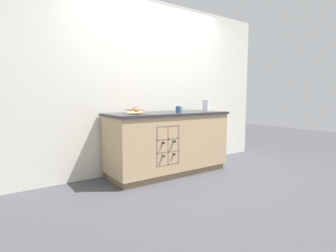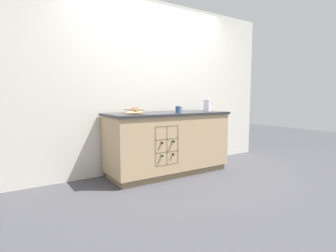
{
  "view_description": "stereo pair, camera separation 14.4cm",
  "coord_description": "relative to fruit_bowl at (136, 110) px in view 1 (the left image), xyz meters",
  "views": [
    {
      "loc": [
        -2.16,
        -3.06,
        1.09
      ],
      "look_at": [
        0.0,
        0.0,
        0.69
      ],
      "focal_mm": 28.0,
      "sensor_mm": 36.0,
      "label": 1
    },
    {
      "loc": [
        -2.04,
        -3.14,
        1.09
      ],
      "look_at": [
        0.0,
        0.0,
        0.69
      ],
      "focal_mm": 28.0,
      "sensor_mm": 36.0,
      "label": 2
    }
  ],
  "objects": [
    {
      "name": "ground_plane",
      "position": [
        0.53,
        0.02,
        -0.93
      ],
      "size": [
        14.0,
        14.0,
        0.0
      ],
      "primitive_type": "plane",
      "color": "#424247"
    },
    {
      "name": "back_wall",
      "position": [
        0.53,
        0.42,
        0.34
      ],
      "size": [
        4.4,
        0.06,
        2.55
      ],
      "primitive_type": "cube",
      "color": "silver",
      "rests_on": "ground_plane"
    },
    {
      "name": "kitchen_island",
      "position": [
        0.53,
        0.02,
        -0.48
      ],
      "size": [
        1.79,
        0.71,
        0.89
      ],
      "color": "#8B7354",
      "rests_on": "ground_plane"
    },
    {
      "name": "fruit_bowl",
      "position": [
        0.0,
        0.0,
        0.0
      ],
      "size": [
        0.28,
        0.28,
        0.09
      ],
      "color": "tan",
      "rests_on": "kitchen_island"
    },
    {
      "name": "white_pitcher",
      "position": [
        1.26,
        0.0,
        0.05
      ],
      "size": [
        0.18,
        0.12,
        0.18
      ],
      "color": "white",
      "rests_on": "kitchen_island"
    },
    {
      "name": "ceramic_mug",
      "position": [
        0.6,
        -0.13,
        0.0
      ],
      "size": [
        0.11,
        0.08,
        0.09
      ],
      "color": "#385684",
      "rests_on": "kitchen_island"
    }
  ]
}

